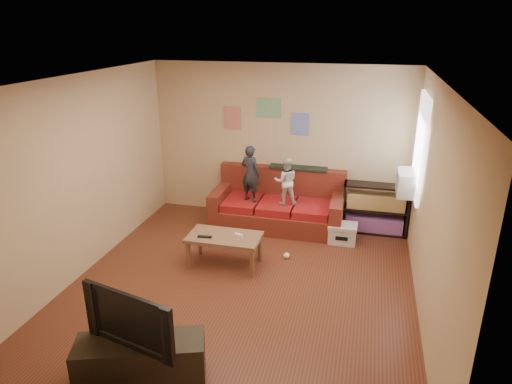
% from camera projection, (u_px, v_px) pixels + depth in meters
% --- Properties ---
extents(room_shell, '(4.52, 5.02, 2.72)m').
position_uv_depth(room_shell, '(240.00, 191.00, 5.66)').
color(room_shell, brown).
rests_on(room_shell, ground).
extents(sofa, '(2.22, 1.02, 0.98)m').
position_uv_depth(sofa, '(278.00, 207.00, 7.88)').
color(sofa, maroon).
rests_on(sofa, ground).
extents(child_a, '(0.41, 0.33, 0.97)m').
position_uv_depth(child_a, '(250.00, 174.00, 7.61)').
color(child_a, '#21242B').
rests_on(child_a, sofa).
extents(child_b, '(0.45, 0.40, 0.79)m').
position_uv_depth(child_b, '(286.00, 181.00, 7.50)').
color(child_b, silver).
rests_on(child_b, sofa).
extents(coffee_table, '(1.04, 0.57, 0.47)m').
position_uv_depth(coffee_table, '(224.00, 240.00, 6.51)').
color(coffee_table, brown).
rests_on(coffee_table, ground).
extents(remote, '(0.21, 0.07, 0.02)m').
position_uv_depth(remote, '(205.00, 237.00, 6.43)').
color(remote, black).
rests_on(remote, coffee_table).
extents(game_controller, '(0.14, 0.08, 0.03)m').
position_uv_depth(game_controller, '(239.00, 235.00, 6.48)').
color(game_controller, white).
rests_on(game_controller, coffee_table).
extents(bookshelf, '(1.05, 0.32, 0.84)m').
position_uv_depth(bookshelf, '(375.00, 211.00, 7.56)').
color(bookshelf, black).
rests_on(bookshelf, ground).
extents(window, '(0.04, 1.08, 1.48)m').
position_uv_depth(window, '(420.00, 147.00, 6.55)').
color(window, white).
rests_on(window, room_shell).
extents(ac_unit, '(0.28, 0.55, 0.35)m').
position_uv_depth(ac_unit, '(407.00, 183.00, 6.77)').
color(ac_unit, '#B7B2A3').
rests_on(ac_unit, window).
extents(artwork_left, '(0.30, 0.01, 0.40)m').
position_uv_depth(artwork_left, '(232.00, 118.00, 7.97)').
color(artwork_left, '#D87266').
rests_on(artwork_left, room_shell).
extents(artwork_center, '(0.42, 0.01, 0.32)m').
position_uv_depth(artwork_center, '(269.00, 108.00, 7.75)').
color(artwork_center, '#72B27F').
rests_on(artwork_center, room_shell).
extents(artwork_right, '(0.30, 0.01, 0.38)m').
position_uv_depth(artwork_right, '(300.00, 124.00, 7.71)').
color(artwork_right, '#727FCC').
rests_on(artwork_right, room_shell).
extents(file_box, '(0.45, 0.34, 0.31)m').
position_uv_depth(file_box, '(342.00, 233.00, 7.28)').
color(file_box, silver).
rests_on(file_box, ground).
extents(tv_stand, '(1.30, 0.80, 0.46)m').
position_uv_depth(tv_stand, '(141.00, 361.00, 4.42)').
color(tv_stand, '#2D251B').
rests_on(tv_stand, ground).
extents(television, '(1.02, 0.38, 0.59)m').
position_uv_depth(television, '(136.00, 316.00, 4.24)').
color(television, black).
rests_on(television, tv_stand).
extents(tissue, '(0.10, 0.10, 0.09)m').
position_uv_depth(tissue, '(287.00, 256.00, 6.81)').
color(tissue, white).
rests_on(tissue, ground).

